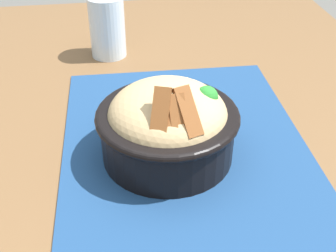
{
  "coord_description": "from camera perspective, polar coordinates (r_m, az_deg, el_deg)",
  "views": [
    {
      "loc": [
        -0.47,
        0.08,
        1.12
      ],
      "look_at": [
        -0.0,
        0.02,
        0.79
      ],
      "focal_mm": 47.65,
      "sensor_mm": 36.0,
      "label": 1
    }
  ],
  "objects": [
    {
      "name": "drinking_glass",
      "position": [
        0.86,
        -7.74,
        11.99
      ],
      "size": [
        0.07,
        0.07,
        0.11
      ],
      "color": "silver",
      "rests_on": "table"
    },
    {
      "name": "bowl",
      "position": [
        0.57,
        0.02,
        0.08
      ],
      "size": [
        0.2,
        0.2,
        0.13
      ],
      "color": "black",
      "rests_on": "placemat"
    },
    {
      "name": "placemat",
      "position": [
        0.62,
        2.26,
        -2.79
      ],
      "size": [
        0.46,
        0.35,
        0.0
      ],
      "primitive_type": "cube",
      "rotation": [
        0.0,
        0.0,
        -0.02
      ],
      "color": "navy",
      "rests_on": "table"
    },
    {
      "name": "table",
      "position": [
        0.66,
        1.42,
        -8.64
      ],
      "size": [
        1.25,
        0.86,
        0.74
      ],
      "color": "brown",
      "rests_on": "ground_plane"
    },
    {
      "name": "fork",
      "position": [
        0.68,
        -0.99,
        1.25
      ],
      "size": [
        0.05,
        0.13,
        0.0
      ],
      "color": "#B9B9B9",
      "rests_on": "placemat"
    }
  ]
}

